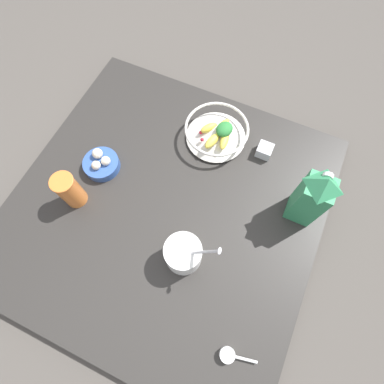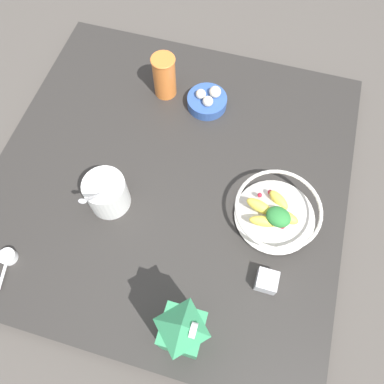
{
  "view_description": "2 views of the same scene",
  "coord_description": "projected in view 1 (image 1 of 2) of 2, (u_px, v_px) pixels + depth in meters",
  "views": [
    {
      "loc": [
        -0.22,
        0.28,
        0.99
      ],
      "look_at": [
        -0.07,
        -0.07,
        0.08
      ],
      "focal_mm": 28.0,
      "sensor_mm": 36.0,
      "label": 1
    },
    {
      "loc": [
        -0.48,
        -0.2,
        1.0
      ],
      "look_at": [
        -0.08,
        -0.09,
        0.13
      ],
      "focal_mm": 35.0,
      "sensor_mm": 36.0,
      "label": 2
    }
  ],
  "objects": [
    {
      "name": "ground_plane",
      "position": [
        167.0,
        209.0,
        1.05
      ],
      "size": [
        6.0,
        6.0,
        0.0
      ],
      "primitive_type": "plane",
      "color": "#4C4742"
    },
    {
      "name": "countertop",
      "position": [
        167.0,
        207.0,
        1.03
      ],
      "size": [
        1.02,
        1.02,
        0.04
      ],
      "color": "#2D2B28",
      "rests_on": "ground_plane"
    },
    {
      "name": "fruit_bowl",
      "position": [
        217.0,
        132.0,
        1.08
      ],
      "size": [
        0.23,
        0.23,
        0.09
      ],
      "color": "silver",
      "rests_on": "countertop"
    },
    {
      "name": "milk_carton",
      "position": [
        312.0,
        197.0,
        0.89
      ],
      "size": [
        0.08,
        0.08,
        0.25
      ],
      "color": "#338C59",
      "rests_on": "countertop"
    },
    {
      "name": "yogurt_tub",
      "position": [
        183.0,
        254.0,
        0.89
      ],
      "size": [
        0.16,
        0.11,
        0.23
      ],
      "color": "white",
      "rests_on": "countertop"
    },
    {
      "name": "drinking_cup",
      "position": [
        69.0,
        190.0,
        0.95
      ],
      "size": [
        0.07,
        0.07,
        0.14
      ],
      "color": "orange",
      "rests_on": "countertop"
    },
    {
      "name": "spice_jar",
      "position": [
        264.0,
        151.0,
        1.08
      ],
      "size": [
        0.05,
        0.05,
        0.04
      ],
      "color": "silver",
      "rests_on": "countertop"
    },
    {
      "name": "measuring_scoop",
      "position": [
        229.0,
        355.0,
        0.83
      ],
      "size": [
        0.11,
        0.04,
        0.02
      ],
      "color": "white",
      "rests_on": "countertop"
    },
    {
      "name": "garlic_bowl",
      "position": [
        101.0,
        163.0,
        1.05
      ],
      "size": [
        0.13,
        0.13,
        0.07
      ],
      "color": "#3356A3",
      "rests_on": "countertop"
    }
  ]
}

